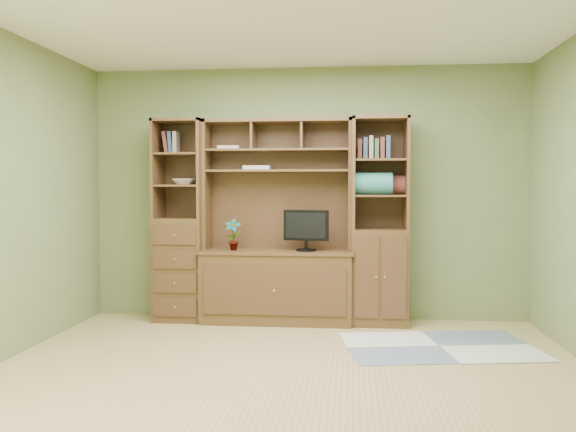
# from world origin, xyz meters

# --- Properties ---
(room) EXTENTS (4.60, 4.10, 2.64)m
(room) POSITION_xyz_m (0.00, 0.00, 1.30)
(room) COLOR tan
(room) RESTS_ON ground
(center_hutch) EXTENTS (1.54, 0.53, 2.05)m
(center_hutch) POSITION_xyz_m (-0.29, 1.73, 1.02)
(center_hutch) COLOR #4B321A
(center_hutch) RESTS_ON ground
(left_tower) EXTENTS (0.50, 0.45, 2.05)m
(left_tower) POSITION_xyz_m (-1.29, 1.77, 1.02)
(left_tower) COLOR #4B321A
(left_tower) RESTS_ON ground
(right_tower) EXTENTS (0.55, 0.45, 2.05)m
(right_tower) POSITION_xyz_m (0.74, 1.77, 1.02)
(right_tower) COLOR #4B321A
(right_tower) RESTS_ON ground
(rug) EXTENTS (1.73, 1.30, 0.01)m
(rug) POSITION_xyz_m (1.21, 0.91, 0.01)
(rug) COLOR #9A9FA0
(rug) RESTS_ON ground
(monitor) EXTENTS (0.49, 0.28, 0.56)m
(monitor) POSITION_xyz_m (0.01, 1.70, 1.01)
(monitor) COLOR black
(monitor) RESTS_ON center_hutch
(orchid) EXTENTS (0.17, 0.11, 0.32)m
(orchid) POSITION_xyz_m (-0.73, 1.70, 0.89)
(orchid) COLOR #AE483A
(orchid) RESTS_ON center_hutch
(magazines) EXTENTS (0.27, 0.20, 0.04)m
(magazines) POSITION_xyz_m (-0.50, 1.82, 1.56)
(magazines) COLOR beige
(magazines) RESTS_ON center_hutch
(bowl) EXTENTS (0.24, 0.24, 0.06)m
(bowl) POSITION_xyz_m (-1.24, 1.77, 1.42)
(bowl) COLOR silver
(bowl) RESTS_ON left_tower
(blanket_teal) EXTENTS (0.38, 0.22, 0.22)m
(blanket_teal) POSITION_xyz_m (0.67, 1.73, 1.40)
(blanket_teal) COLOR #2A6F6B
(blanket_teal) RESTS_ON right_tower
(blanket_red) EXTENTS (0.35, 0.19, 0.19)m
(blanket_red) POSITION_xyz_m (0.82, 1.85, 1.39)
(blanket_red) COLOR brown
(blanket_red) RESTS_ON right_tower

